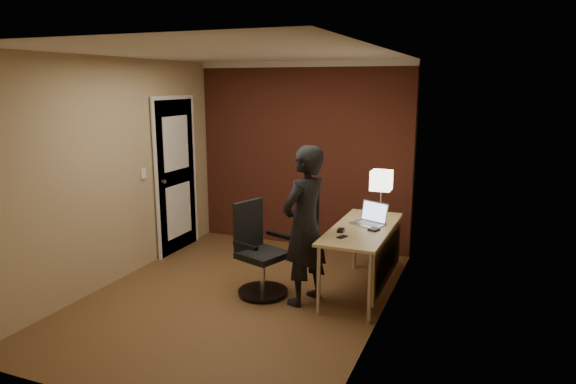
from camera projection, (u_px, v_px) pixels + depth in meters
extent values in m
plane|color=brown|center=(238.00, 296.00, 5.45)|extent=(4.00, 4.00, 0.00)
plane|color=white|center=(233.00, 53.00, 4.93)|extent=(4.00, 4.00, 0.00)
plane|color=tan|center=(304.00, 155.00, 7.00)|extent=(3.00, 0.00, 3.00)
plane|color=tan|center=(95.00, 233.00, 3.37)|extent=(3.00, 0.00, 3.00)
plane|color=tan|center=(116.00, 171.00, 5.74)|extent=(0.00, 4.00, 4.00)
plane|color=tan|center=(383.00, 192.00, 4.64)|extent=(0.00, 4.00, 4.00)
cube|color=brown|center=(303.00, 155.00, 6.98)|extent=(2.98, 0.06, 2.50)
cube|color=silver|center=(303.00, 64.00, 6.72)|extent=(3.00, 0.08, 0.08)
cube|color=silver|center=(84.00, 43.00, 3.16)|extent=(3.00, 0.08, 0.08)
cube|color=silver|center=(112.00, 60.00, 5.47)|extent=(0.08, 4.00, 0.08)
cube|color=silver|center=(384.00, 54.00, 4.40)|extent=(0.08, 4.00, 0.08)
cube|color=silver|center=(176.00, 177.00, 6.78)|extent=(0.05, 0.82, 2.02)
cube|color=silver|center=(176.00, 177.00, 6.77)|extent=(0.02, 0.92, 2.12)
cylinder|color=silver|center=(164.00, 182.00, 6.46)|extent=(0.05, 0.05, 0.05)
cube|color=silver|center=(143.00, 174.00, 6.16)|extent=(0.02, 0.08, 0.12)
cube|color=#D8BD7C|center=(362.00, 229.00, 5.40)|extent=(0.60, 1.50, 0.03)
cube|color=#D8BD7C|center=(388.00, 258.00, 5.36)|extent=(0.02, 1.38, 0.54)
cylinder|color=silver|center=(319.00, 281.00, 4.94)|extent=(0.04, 0.04, 0.70)
cylinder|color=silver|center=(355.00, 241.00, 6.20)|extent=(0.04, 0.04, 0.70)
cylinder|color=silver|center=(370.00, 288.00, 4.76)|extent=(0.04, 0.04, 0.70)
cylinder|color=silver|center=(396.00, 245.00, 6.01)|extent=(0.04, 0.04, 0.70)
cube|color=silver|center=(380.00, 217.00, 5.80)|extent=(0.11, 0.11, 0.01)
cylinder|color=silver|center=(380.00, 203.00, 5.77)|extent=(0.01, 0.01, 0.30)
cube|color=white|center=(381.00, 180.00, 5.71)|extent=(0.22, 0.22, 0.22)
cube|color=silver|center=(368.00, 224.00, 5.49)|extent=(0.40, 0.35, 0.01)
cube|color=silver|center=(374.00, 212.00, 5.54)|extent=(0.32, 0.19, 0.22)
cube|color=#B2CCF2|center=(374.00, 212.00, 5.53)|extent=(0.29, 0.16, 0.19)
cube|color=gray|center=(367.00, 224.00, 5.48)|extent=(0.31, 0.23, 0.00)
cube|color=black|center=(341.00, 230.00, 5.22)|extent=(0.07, 0.10, 0.03)
cube|color=black|center=(342.00, 237.00, 5.04)|extent=(0.10, 0.13, 0.01)
cube|color=black|center=(374.00, 229.00, 5.28)|extent=(0.12, 0.13, 0.02)
cylinder|color=black|center=(263.00, 291.00, 5.48)|extent=(0.53, 0.53, 0.03)
cylinder|color=silver|center=(263.00, 274.00, 5.44)|extent=(0.06, 0.06, 0.40)
cube|color=black|center=(263.00, 255.00, 5.39)|extent=(0.56, 0.56, 0.07)
cube|color=black|center=(248.00, 224.00, 5.47)|extent=(0.18, 0.39, 0.52)
cube|color=black|center=(278.00, 235.00, 5.54)|extent=(0.32, 0.15, 0.04)
cube|color=black|center=(245.00, 246.00, 5.18)|extent=(0.32, 0.15, 0.04)
imported|color=black|center=(305.00, 226.00, 5.14)|extent=(0.57, 0.69, 1.63)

